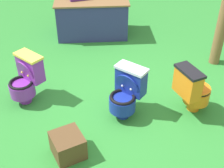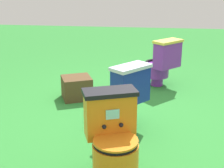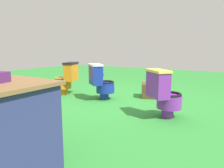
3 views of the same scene
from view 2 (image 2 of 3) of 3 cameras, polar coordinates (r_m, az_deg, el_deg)
ground at (r=3.79m, az=4.62°, el=-6.25°), size 14.00×14.00×0.00m
toilet_orange at (r=2.62m, az=0.16°, el=-9.21°), size 0.60×0.55×0.73m
toilet_blue at (r=3.46m, az=2.04°, el=-1.98°), size 0.62×0.64×0.73m
toilet_purple at (r=4.81m, az=8.82°, el=3.80°), size 0.63×0.63×0.73m
small_crate at (r=4.38m, az=-6.31°, el=-0.66°), size 0.48×0.49×0.30m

